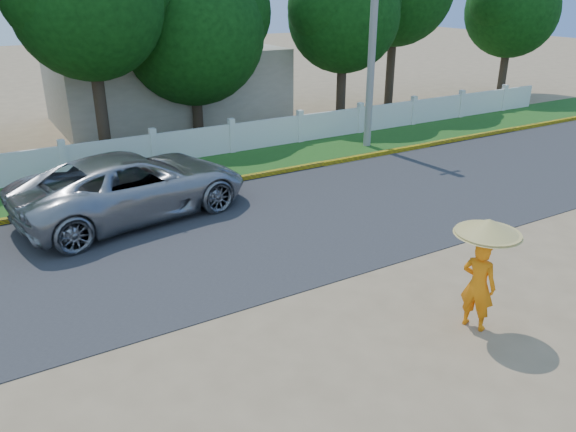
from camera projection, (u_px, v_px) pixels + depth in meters
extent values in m
plane|color=#9E8460|center=(340.00, 312.00, 10.89)|extent=(120.00, 120.00, 0.00)
cube|color=#38383A|center=(239.00, 230.00, 14.47)|extent=(60.00, 7.00, 0.02)
cube|color=#2D601E|center=(169.00, 175.00, 18.64)|extent=(60.00, 3.50, 0.03)
cube|color=yellow|center=(188.00, 188.00, 17.27)|extent=(40.00, 0.18, 0.16)
cube|color=silver|center=(154.00, 150.00, 19.59)|extent=(40.00, 0.10, 1.10)
cube|color=#B7AD99|center=(168.00, 85.00, 26.01)|extent=(10.00, 6.00, 3.20)
cylinder|color=gray|center=(373.00, 33.00, 20.47)|extent=(0.28, 0.28, 8.47)
imported|color=#97999E|center=(133.00, 185.00, 15.12)|extent=(6.66, 3.90, 1.74)
imported|color=orange|center=(478.00, 285.00, 10.10)|extent=(0.59, 0.73, 1.72)
cylinder|color=gray|center=(485.00, 252.00, 9.87)|extent=(0.02, 0.02, 1.12)
cone|color=tan|center=(489.00, 227.00, 9.69)|extent=(1.18, 1.18, 0.28)
cylinder|color=#473828|center=(341.00, 84.00, 26.22)|extent=(0.44, 0.44, 3.22)
sphere|color=#104911|center=(344.00, 16.00, 25.08)|extent=(5.03, 5.03, 5.03)
cylinder|color=#473828|center=(391.00, 64.00, 28.85)|extent=(0.44, 0.44, 4.24)
cylinder|color=#473828|center=(504.00, 67.00, 31.74)|extent=(0.44, 0.44, 3.21)
sphere|color=#104911|center=(512.00, 10.00, 30.60)|extent=(5.01, 5.01, 5.01)
cylinder|color=#473828|center=(100.00, 102.00, 20.38)|extent=(0.44, 0.44, 3.86)
sphere|color=#104911|center=(88.00, 4.00, 19.10)|extent=(5.18, 5.18, 5.18)
cylinder|color=#473828|center=(197.00, 103.00, 23.62)|extent=(0.44, 0.44, 2.52)
sphere|color=#104911|center=(193.00, 32.00, 22.53)|extent=(5.80, 5.80, 5.80)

